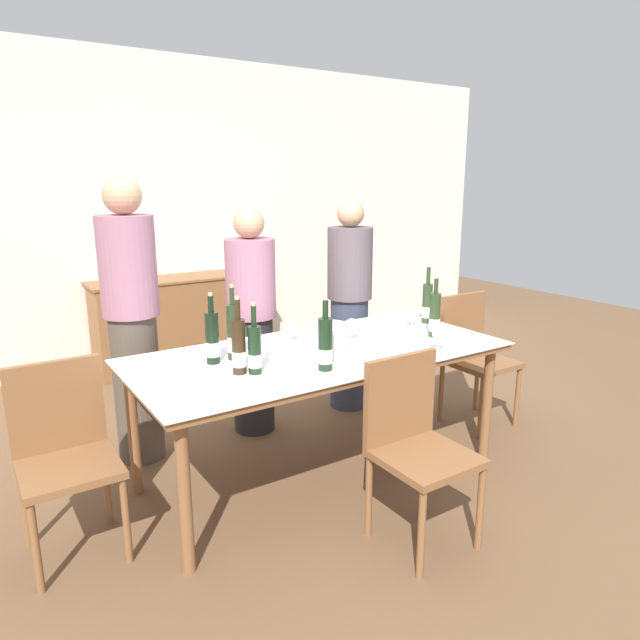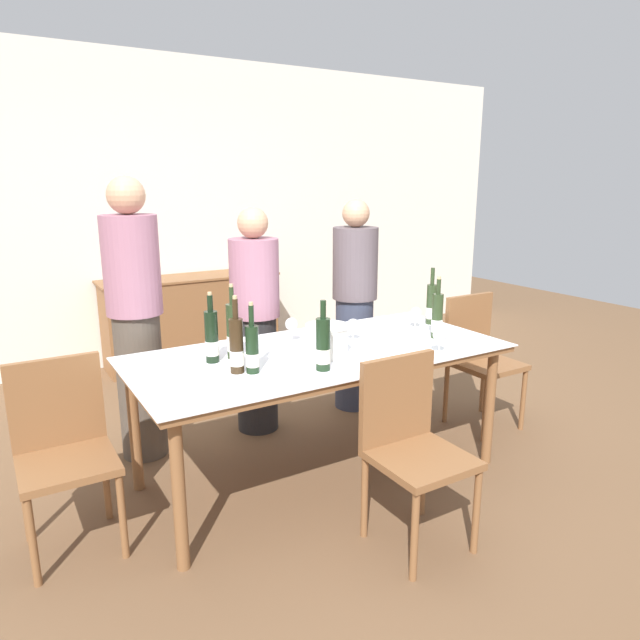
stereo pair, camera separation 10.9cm
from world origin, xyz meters
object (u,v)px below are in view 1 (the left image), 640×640
object	(u,v)px
sideboard_cabinet	(183,320)
wine_bottle_1	(239,348)
wine_glass_1	(412,313)
wine_glass_3	(352,326)
wine_glass_0	(290,325)
person_host	(132,323)
wine_bottle_0	(325,345)
wine_bottle_3	(233,334)
person_guest_left	(252,323)
wine_bottle_2	(212,339)
ice_bucket	(328,339)
chair_near_front	(414,437)
chair_left_end	(64,446)
dining_table	(320,362)
wine_bottle_5	(255,350)
wine_bottle_6	(435,316)
wine_bottle_4	(427,304)
wine_glass_2	(439,334)
chair_right_end	(472,350)
person_guest_right	(349,307)

from	to	relation	value
sideboard_cabinet	wine_bottle_1	size ratio (longest dim) A/B	4.21
wine_glass_1	wine_glass_3	size ratio (longest dim) A/B	1.02
wine_glass_0	person_host	world-z (taller)	person_host
wine_bottle_0	wine_bottle_3	distance (m)	0.52
wine_bottle_0	person_guest_left	bearing A→B (deg)	83.54
wine_bottle_2	person_guest_left	size ratio (longest dim) A/B	0.25
ice_bucket	wine_bottle_0	bearing A→B (deg)	-126.72
person_host	person_guest_left	world-z (taller)	person_host
wine_bottle_1	chair_near_front	size ratio (longest dim) A/B	0.44
sideboard_cabinet	person_host	world-z (taller)	person_host
chair_left_end	person_host	distance (m)	0.97
wine_bottle_0	chair_near_front	world-z (taller)	wine_bottle_0
dining_table	ice_bucket	world-z (taller)	ice_bucket
chair_near_front	person_guest_left	size ratio (longest dim) A/B	0.58
wine_bottle_5	person_host	xyz separation A→B (m)	(-0.34, 0.95, -0.01)
wine_bottle_0	wine_glass_1	xyz separation A→B (m)	(0.94, 0.40, -0.03)
wine_bottle_1	wine_glass_0	bearing A→B (deg)	34.38
wine_bottle_3	sideboard_cabinet	bearing A→B (deg)	76.82
wine_bottle_6	person_guest_left	xyz separation A→B (m)	(-0.78, 0.92, -0.13)
sideboard_cabinet	wine_glass_1	distance (m)	2.52
wine_bottle_4	wine_glass_1	bearing A→B (deg)	-166.14
wine_glass_2	ice_bucket	bearing A→B (deg)	152.72
wine_bottle_0	chair_near_front	size ratio (longest dim) A/B	0.40
sideboard_cabinet	person_guest_left	xyz separation A→B (m)	(-0.12, -1.70, 0.35)
wine_bottle_4	wine_bottle_1	bearing A→B (deg)	-170.48
wine_bottle_1	chair_right_end	distance (m)	1.94
wine_bottle_6	wine_bottle_0	bearing A→B (deg)	-170.14
person_host	wine_glass_2	bearing A→B (deg)	-41.10
sideboard_cabinet	wine_bottle_4	distance (m)	2.54
ice_bucket	person_host	world-z (taller)	person_host
wine_glass_1	dining_table	bearing A→B (deg)	-171.85
wine_bottle_0	person_host	size ratio (longest dim) A/B	0.21
wine_bottle_3	wine_bottle_5	xyz separation A→B (m)	(-0.01, -0.27, -0.02)
chair_left_end	person_host	xyz separation A→B (m)	(0.54, 0.72, 0.36)
chair_near_front	person_guest_right	xyz separation A→B (m)	(0.71, 1.50, 0.27)
dining_table	wine_glass_0	bearing A→B (deg)	102.87
wine_glass_2	person_guest_right	bearing A→B (deg)	79.02
wine_bottle_2	chair_right_end	xyz separation A→B (m)	(1.94, -0.04, -0.37)
wine_glass_1	person_host	world-z (taller)	person_host
wine_bottle_6	wine_glass_2	size ratio (longest dim) A/B	2.59
wine_glass_0	person_guest_left	xyz separation A→B (m)	(0.02, 0.56, -0.11)
wine_bottle_1	wine_bottle_4	size ratio (longest dim) A/B	1.04
wine_glass_0	wine_glass_3	xyz separation A→B (m)	(0.33, -0.16, -0.01)
wine_glass_1	wine_bottle_3	bearing A→B (deg)	179.11
wine_bottle_0	wine_bottle_4	xyz separation A→B (m)	(1.11, 0.44, 0.00)
person_guest_right	person_guest_left	bearing A→B (deg)	179.15
wine_bottle_1	chair_near_front	bearing A→B (deg)	-46.17
chair_right_end	wine_bottle_3	bearing A→B (deg)	178.51
wine_bottle_0	wine_bottle_6	distance (m)	0.92
person_guest_left	wine_glass_2	bearing A→B (deg)	-63.65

